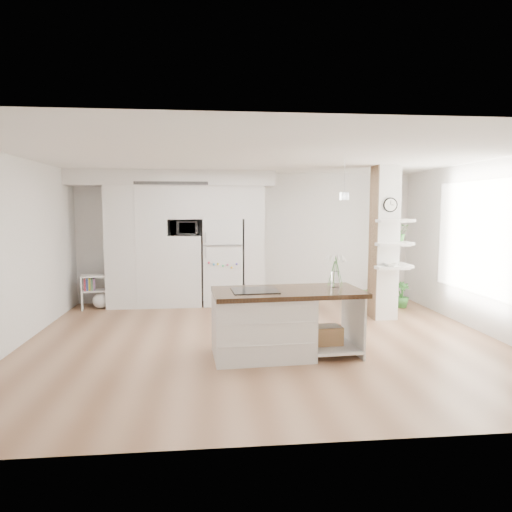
{
  "coord_description": "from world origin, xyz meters",
  "views": [
    {
      "loc": [
        -0.78,
        -6.57,
        1.96
      ],
      "look_at": [
        -0.02,
        0.9,
        1.18
      ],
      "focal_mm": 32.0,
      "sensor_mm": 36.0,
      "label": 1
    }
  ],
  "objects_px": {
    "refrigerator": "(223,262)",
    "kitchen_island": "(271,322)",
    "bookshelf": "(98,294)",
    "floor_plant_a": "(362,301)"
  },
  "relations": [
    {
      "from": "kitchen_island",
      "to": "refrigerator",
      "type": "bearing_deg",
      "value": 95.41
    },
    {
      "from": "floor_plant_a",
      "to": "refrigerator",
      "type": "bearing_deg",
      "value": 157.48
    },
    {
      "from": "bookshelf",
      "to": "kitchen_island",
      "type": "bearing_deg",
      "value": -59.73
    },
    {
      "from": "refrigerator",
      "to": "kitchen_island",
      "type": "distance_m",
      "value": 3.46
    },
    {
      "from": "bookshelf",
      "to": "floor_plant_a",
      "type": "xyz_separation_m",
      "value": [
        5.03,
        -0.89,
        -0.06
      ]
    },
    {
      "from": "kitchen_island",
      "to": "bookshelf",
      "type": "bearing_deg",
      "value": 129.29
    },
    {
      "from": "refrigerator",
      "to": "kitchen_island",
      "type": "relative_size",
      "value": 0.86
    },
    {
      "from": "refrigerator",
      "to": "floor_plant_a",
      "type": "xyz_separation_m",
      "value": [
        2.58,
        -1.07,
        -0.64
      ]
    },
    {
      "from": "kitchen_island",
      "to": "bookshelf",
      "type": "xyz_separation_m",
      "value": [
        -3.0,
        3.21,
        -0.17
      ]
    },
    {
      "from": "kitchen_island",
      "to": "floor_plant_a",
      "type": "bearing_deg",
      "value": 44.96
    }
  ]
}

